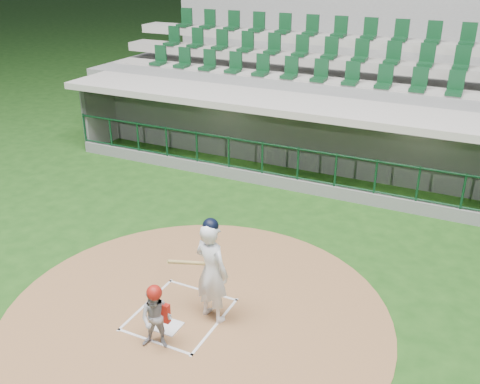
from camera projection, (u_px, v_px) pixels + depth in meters
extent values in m
plane|color=#194012|center=(188.00, 306.00, 10.19)|extent=(120.00, 120.00, 0.00)
cylinder|color=brown|center=(197.00, 316.00, 9.90)|extent=(7.20, 7.20, 0.01)
cube|color=silver|center=(168.00, 326.00, 9.61)|extent=(0.43, 0.43, 0.02)
cube|color=silver|center=(147.00, 304.00, 10.23)|extent=(0.05, 1.80, 0.01)
cube|color=white|center=(216.00, 325.00, 9.64)|extent=(0.05, 1.80, 0.01)
cube|color=silver|center=(202.00, 290.00, 10.63)|extent=(1.55, 0.05, 0.01)
cube|color=white|center=(154.00, 342.00, 9.24)|extent=(1.55, 0.05, 0.01)
cube|color=gray|center=(313.00, 188.00, 16.57)|extent=(15.00, 3.00, 0.10)
cube|color=slate|center=(331.00, 131.00, 17.30)|extent=(15.00, 0.20, 2.70)
cube|color=#A5A292|center=(331.00, 124.00, 17.10)|extent=(13.50, 0.04, 0.90)
cube|color=slate|center=(114.00, 115.00, 18.95)|extent=(0.20, 3.00, 2.70)
cube|color=#A29C92|center=(316.00, 100.00, 15.18)|extent=(15.40, 3.50, 0.20)
cube|color=slate|center=(297.00, 186.00, 15.01)|extent=(15.00, 0.15, 0.40)
cube|color=black|center=(299.00, 132.00, 14.35)|extent=(15.00, 0.01, 0.95)
cube|color=brown|center=(324.00, 169.00, 17.31)|extent=(12.75, 0.40, 0.45)
cube|color=white|center=(226.00, 92.00, 16.63)|extent=(1.30, 0.35, 0.04)
cube|color=white|center=(426.00, 115.00, 14.25)|extent=(1.30, 0.35, 0.04)
imported|color=#AB1216|center=(160.00, 127.00, 19.02)|extent=(1.37, 1.07, 1.86)
imported|color=#A61C11|center=(260.00, 147.00, 17.59)|extent=(0.90, 0.38, 1.54)
imported|color=#B31319|center=(387.00, 162.00, 16.13)|extent=(0.87, 0.60, 1.70)
cube|color=slate|center=(346.00, 109.00, 18.53)|extent=(17.00, 6.50, 2.50)
cube|color=#9A958B|center=(336.00, 86.00, 16.82)|extent=(16.60, 0.95, 0.30)
cube|color=gray|center=(346.00, 63.00, 17.37)|extent=(16.60, 0.95, 0.30)
cube|color=gray|center=(355.00, 41.00, 17.93)|extent=(16.60, 0.95, 0.30)
cube|color=gray|center=(372.00, 54.00, 20.71)|extent=(17.00, 0.25, 5.05)
imported|color=white|center=(212.00, 272.00, 9.47)|extent=(0.81, 0.64, 1.96)
sphere|color=black|center=(211.00, 226.00, 9.09)|extent=(0.28, 0.28, 0.28)
cylinder|color=tan|center=(192.00, 263.00, 9.26)|extent=(0.58, 0.79, 0.39)
imported|color=#929297|center=(156.00, 319.00, 8.92)|extent=(0.66, 0.58, 1.14)
sphere|color=maroon|center=(154.00, 293.00, 8.70)|extent=(0.26, 0.26, 0.26)
cube|color=#AC1B12|center=(161.00, 312.00, 9.02)|extent=(0.32, 0.10, 0.35)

